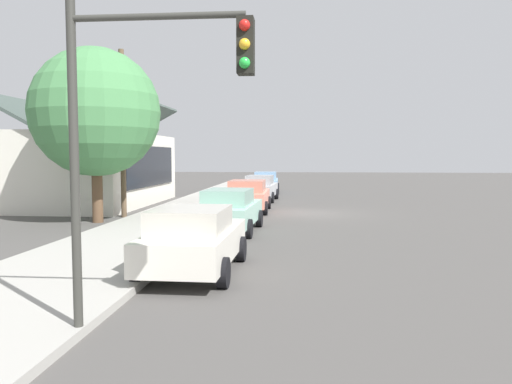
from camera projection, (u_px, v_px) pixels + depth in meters
The scene contains 12 objects.
ground_plane at pixel (305, 213), 24.11m from camera, with size 120.00×120.00×0.00m, color #4C4947.
sidewalk_curb at pixel (191, 210), 24.61m from camera, with size 60.00×4.20×0.16m, color #A3A099.
car_ivory at pixel (194, 239), 11.76m from camera, with size 4.37×2.12×1.59m.
car_seafoam at pixel (230, 210), 18.10m from camera, with size 4.53×2.14×1.59m.
car_coral at pixel (248, 196), 24.64m from camera, with size 4.56×2.12×1.59m.
car_silver at pixel (260, 188), 30.59m from camera, with size 4.43×2.09×1.59m.
car_skyblue at pixel (266, 182), 37.32m from camera, with size 4.62×2.15×1.59m.
storefront_building at pixel (93, 167), 28.28m from camera, with size 11.73×6.94×5.88m.
shade_tree at pixel (96, 113), 20.49m from camera, with size 5.28×5.28×7.21m.
traffic_light_main at pixel (142, 108), 7.33m from camera, with size 0.37×2.79×5.20m.
utility_pole_wooden at pixel (123, 130), 22.35m from camera, with size 1.80×0.24×7.50m.
fire_hydrant_red at pixel (207, 209), 21.25m from camera, with size 0.22×0.22×0.71m.
Camera 1 is at (-24.09, 0.20, 2.79)m, focal length 34.98 mm.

